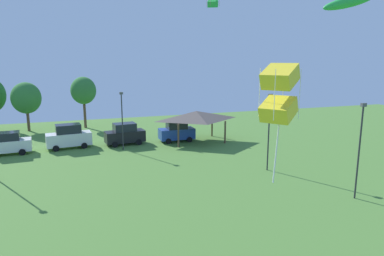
% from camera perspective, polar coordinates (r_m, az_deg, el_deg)
% --- Properties ---
extents(kite_flying_5, '(1.58, 1.55, 4.33)m').
position_cam_1_polar(kite_flying_5, '(12.50, 14.32, 5.61)').
color(kite_flying_5, yellow).
extents(kite_flying_10, '(4.40, 2.86, 1.91)m').
position_cam_1_polar(kite_flying_10, '(34.37, 24.68, 18.56)').
color(kite_flying_10, green).
extents(parked_car_leftmost, '(4.78, 2.27, 2.28)m').
position_cam_1_polar(parked_car_leftmost, '(39.21, -28.58, -2.30)').
color(parked_car_leftmost, silver).
rests_on(parked_car_leftmost, ground).
extents(parked_car_second_from_left, '(4.80, 2.41, 2.62)m').
position_cam_1_polar(parked_car_second_from_left, '(39.25, -19.85, -1.35)').
color(parked_car_second_from_left, silver).
rests_on(parked_car_second_from_left, ground).
extents(parked_car_third_from_left, '(4.53, 2.42, 2.44)m').
position_cam_1_polar(parked_car_third_from_left, '(39.28, -11.13, -1.00)').
color(parked_car_third_from_left, black).
rests_on(parked_car_third_from_left, ground).
extents(parked_car_rightmost_in_row, '(4.07, 2.07, 2.38)m').
position_cam_1_polar(parked_car_rightmost_in_row, '(40.07, -2.57, -0.59)').
color(parked_car_rightmost_in_row, '#234299').
rests_on(parked_car_rightmost_in_row, ground).
extents(park_pavilion, '(7.23, 5.09, 3.60)m').
position_cam_1_polar(park_pavilion, '(39.68, 0.74, 2.11)').
color(park_pavilion, brown).
rests_on(park_pavilion, ground).
extents(light_post_0, '(0.36, 0.20, 6.14)m').
position_cam_1_polar(light_post_0, '(36.57, -11.56, 1.71)').
color(light_post_0, '#2D2D33').
rests_on(light_post_0, ground).
extents(light_post_1, '(0.36, 0.20, 6.63)m').
position_cam_1_polar(light_post_1, '(29.73, 12.69, -0.01)').
color(light_post_1, '#2D2D33').
rests_on(light_post_1, ground).
extents(light_post_3, '(0.36, 0.20, 6.62)m').
position_cam_1_polar(light_post_3, '(25.58, 26.14, -2.72)').
color(light_post_3, '#2D2D33').
rests_on(light_post_3, ground).
extents(treeline_tree_2, '(3.78, 3.78, 6.55)m').
position_cam_1_polar(treeline_tree_2, '(50.46, -25.92, 4.51)').
color(treeline_tree_2, brown).
rests_on(treeline_tree_2, ground).
extents(treeline_tree_3, '(3.44, 3.44, 7.14)m').
position_cam_1_polar(treeline_tree_3, '(49.98, -17.65, 5.94)').
color(treeline_tree_3, brown).
rests_on(treeline_tree_3, ground).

